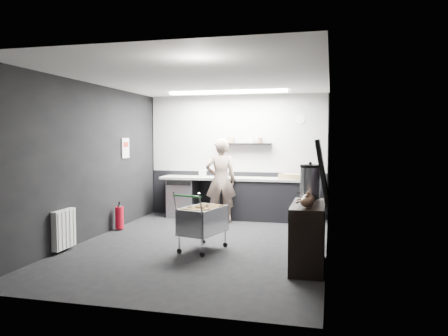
# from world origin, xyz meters

# --- Properties ---
(floor) EXTENTS (5.50, 5.50, 0.00)m
(floor) POSITION_xyz_m (0.00, 0.00, 0.00)
(floor) COLOR black
(floor) RESTS_ON ground
(ceiling) EXTENTS (5.50, 5.50, 0.00)m
(ceiling) POSITION_xyz_m (0.00, 0.00, 2.70)
(ceiling) COLOR white
(ceiling) RESTS_ON wall_back
(wall_back) EXTENTS (5.50, 0.00, 5.50)m
(wall_back) POSITION_xyz_m (0.00, 2.75, 1.35)
(wall_back) COLOR black
(wall_back) RESTS_ON floor
(wall_front) EXTENTS (5.50, 0.00, 5.50)m
(wall_front) POSITION_xyz_m (0.00, -2.75, 1.35)
(wall_front) COLOR black
(wall_front) RESTS_ON floor
(wall_left) EXTENTS (0.00, 5.50, 5.50)m
(wall_left) POSITION_xyz_m (-2.00, 0.00, 1.35)
(wall_left) COLOR black
(wall_left) RESTS_ON floor
(wall_right) EXTENTS (0.00, 5.50, 5.50)m
(wall_right) POSITION_xyz_m (2.00, 0.00, 1.35)
(wall_right) COLOR black
(wall_right) RESTS_ON floor
(kitchen_wall_panel) EXTENTS (3.95, 0.02, 1.70)m
(kitchen_wall_panel) POSITION_xyz_m (0.00, 2.73, 1.85)
(kitchen_wall_panel) COLOR #AFAFAB
(kitchen_wall_panel) RESTS_ON wall_back
(dado_panel) EXTENTS (3.95, 0.02, 1.00)m
(dado_panel) POSITION_xyz_m (0.00, 2.73, 0.50)
(dado_panel) COLOR black
(dado_panel) RESTS_ON wall_back
(floating_shelf) EXTENTS (1.20, 0.22, 0.04)m
(floating_shelf) POSITION_xyz_m (0.20, 2.62, 1.62)
(floating_shelf) COLOR black
(floating_shelf) RESTS_ON wall_back
(wall_clock) EXTENTS (0.20, 0.03, 0.20)m
(wall_clock) POSITION_xyz_m (1.40, 2.72, 2.15)
(wall_clock) COLOR silver
(wall_clock) RESTS_ON wall_back
(poster) EXTENTS (0.02, 0.30, 0.40)m
(poster) POSITION_xyz_m (-1.98, 1.30, 1.55)
(poster) COLOR silver
(poster) RESTS_ON wall_left
(poster_red_band) EXTENTS (0.02, 0.22, 0.10)m
(poster_red_band) POSITION_xyz_m (-1.98, 1.30, 1.62)
(poster_red_band) COLOR red
(poster_red_band) RESTS_ON poster
(radiator) EXTENTS (0.10, 0.50, 0.60)m
(radiator) POSITION_xyz_m (-1.94, -0.90, 0.35)
(radiator) COLOR silver
(radiator) RESTS_ON wall_left
(ceiling_strip) EXTENTS (2.40, 0.20, 0.04)m
(ceiling_strip) POSITION_xyz_m (0.00, 1.85, 2.67)
(ceiling_strip) COLOR white
(ceiling_strip) RESTS_ON ceiling
(prep_counter) EXTENTS (3.20, 0.61, 0.90)m
(prep_counter) POSITION_xyz_m (0.14, 2.42, 0.46)
(prep_counter) COLOR black
(prep_counter) RESTS_ON floor
(person) EXTENTS (0.74, 0.60, 1.74)m
(person) POSITION_xyz_m (-0.17, 1.97, 0.87)
(person) COLOR #C5B19C
(person) RESTS_ON floor
(shopping_cart) EXTENTS (0.71, 0.97, 0.92)m
(shopping_cart) POSITION_xyz_m (0.11, -0.30, 0.44)
(shopping_cart) COLOR silver
(shopping_cart) RESTS_ON floor
(sideboard) EXTENTS (0.50, 1.16, 1.74)m
(sideboard) POSITION_xyz_m (1.77, -0.79, 0.55)
(sideboard) COLOR black
(sideboard) RESTS_ON floor
(fire_extinguisher) EXTENTS (0.16, 0.16, 0.52)m
(fire_extinguisher) POSITION_xyz_m (-1.85, 0.75, 0.25)
(fire_extinguisher) COLOR red
(fire_extinguisher) RESTS_ON floor
(cardboard_box) EXTENTS (0.63, 0.55, 0.11)m
(cardboard_box) POSITION_xyz_m (1.30, 2.37, 0.95)
(cardboard_box) COLOR #967E50
(cardboard_box) RESTS_ON prep_counter
(pink_tub) EXTENTS (0.19, 0.19, 0.19)m
(pink_tub) POSITION_xyz_m (-0.21, 2.42, 0.99)
(pink_tub) COLOR beige
(pink_tub) RESTS_ON prep_counter
(white_container) EXTENTS (0.19, 0.17, 0.15)m
(white_container) POSITION_xyz_m (-0.68, 2.37, 0.97)
(white_container) COLOR silver
(white_container) RESTS_ON prep_counter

